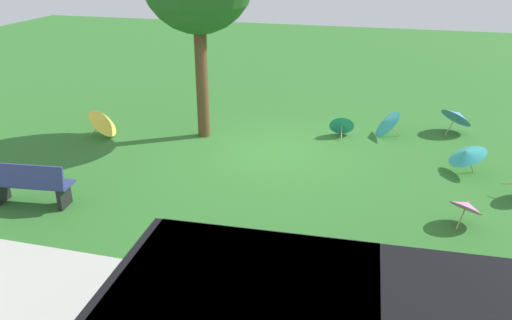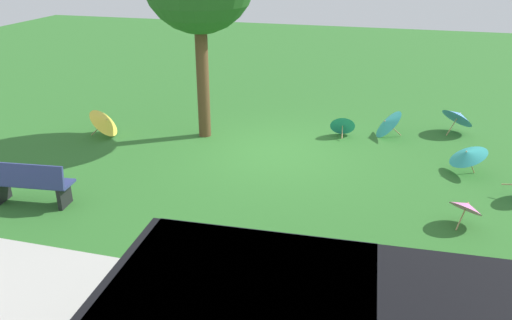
{
  "view_description": "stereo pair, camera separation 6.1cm",
  "coord_description": "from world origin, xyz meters",
  "px_view_note": "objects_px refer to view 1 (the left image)",
  "views": [
    {
      "loc": [
        -2.58,
        10.94,
        4.62
      ],
      "look_at": [
        -0.19,
        1.94,
        0.6
      ],
      "focal_mm": 35.62,
      "sensor_mm": 36.0,
      "label": 1
    },
    {
      "loc": [
        -2.64,
        10.93,
        4.62
      ],
      "look_at": [
        -0.19,
        1.94,
        0.6
      ],
      "focal_mm": 35.62,
      "sensor_mm": 36.0,
      "label": 2
    }
  ],
  "objects_px": {
    "park_bench": "(28,184)",
    "parasol_yellow_0": "(104,122)",
    "parasol_teal_0": "(467,154)",
    "parasol_teal_1": "(386,122)",
    "parasol_pink_0": "(467,205)",
    "parasol_teal_2": "(342,124)",
    "parasol_blue_0": "(457,115)"
  },
  "relations": [
    {
      "from": "park_bench",
      "to": "parasol_teal_2",
      "type": "bearing_deg",
      "value": -134.6
    },
    {
      "from": "parasol_teal_1",
      "to": "parasol_teal_2",
      "type": "xyz_separation_m",
      "value": [
        1.09,
        0.23,
        -0.07
      ]
    },
    {
      "from": "parasol_teal_2",
      "to": "parasol_pink_0",
      "type": "bearing_deg",
      "value": 122.98
    },
    {
      "from": "park_bench",
      "to": "parasol_teal_0",
      "type": "relative_size",
      "value": 1.65
    },
    {
      "from": "parasol_pink_0",
      "to": "parasol_yellow_0",
      "type": "bearing_deg",
      "value": -15.53
    },
    {
      "from": "parasol_teal_0",
      "to": "parasol_teal_2",
      "type": "relative_size",
      "value": 1.48
    },
    {
      "from": "parasol_pink_0",
      "to": "parasol_blue_0",
      "type": "height_order",
      "value": "parasol_blue_0"
    },
    {
      "from": "parasol_pink_0",
      "to": "parasol_teal_2",
      "type": "xyz_separation_m",
      "value": [
        2.59,
        -3.99,
        -0.09
      ]
    },
    {
      "from": "parasol_teal_2",
      "to": "parasol_blue_0",
      "type": "bearing_deg",
      "value": -161.47
    },
    {
      "from": "parasol_teal_1",
      "to": "parasol_pink_0",
      "type": "bearing_deg",
      "value": 109.56
    },
    {
      "from": "park_bench",
      "to": "parasol_teal_0",
      "type": "xyz_separation_m",
      "value": [
        -8.09,
        -3.7,
        -0.02
      ]
    },
    {
      "from": "parasol_blue_0",
      "to": "park_bench",
      "type": "bearing_deg",
      "value": 37.77
    },
    {
      "from": "parasol_teal_1",
      "to": "parasol_teal_2",
      "type": "relative_size",
      "value": 1.45
    },
    {
      "from": "parasol_teal_0",
      "to": "parasol_blue_0",
      "type": "distance_m",
      "value": 2.61
    },
    {
      "from": "parasol_teal_1",
      "to": "parasol_blue_0",
      "type": "bearing_deg",
      "value": -157.55
    },
    {
      "from": "parasol_yellow_0",
      "to": "parasol_teal_0",
      "type": "bearing_deg",
      "value": 179.98
    },
    {
      "from": "parasol_blue_0",
      "to": "parasol_teal_2",
      "type": "xyz_separation_m",
      "value": [
        2.87,
        0.96,
        -0.18
      ]
    },
    {
      "from": "parasol_teal_0",
      "to": "parasol_blue_0",
      "type": "xyz_separation_m",
      "value": [
        -0.04,
        -2.61,
        0.03
      ]
    },
    {
      "from": "parasol_blue_0",
      "to": "parasol_yellow_0",
      "type": "bearing_deg",
      "value": 16.65
    },
    {
      "from": "parasol_teal_2",
      "to": "parasol_teal_0",
      "type": "bearing_deg",
      "value": 149.74
    },
    {
      "from": "parasol_blue_0",
      "to": "parasol_yellow_0",
      "type": "height_order",
      "value": "parasol_blue_0"
    },
    {
      "from": "park_bench",
      "to": "parasol_yellow_0",
      "type": "relative_size",
      "value": 1.76
    },
    {
      "from": "parasol_pink_0",
      "to": "parasol_yellow_0",
      "type": "height_order",
      "value": "parasol_yellow_0"
    },
    {
      "from": "parasol_pink_0",
      "to": "parasol_teal_1",
      "type": "xyz_separation_m",
      "value": [
        1.5,
        -4.22,
        -0.02
      ]
    },
    {
      "from": "park_bench",
      "to": "parasol_blue_0",
      "type": "height_order",
      "value": "park_bench"
    },
    {
      "from": "park_bench",
      "to": "parasol_yellow_0",
      "type": "xyz_separation_m",
      "value": [
        0.58,
        -3.7,
        -0.07
      ]
    },
    {
      "from": "parasol_teal_0",
      "to": "parasol_yellow_0",
      "type": "bearing_deg",
      "value": -0.02
    },
    {
      "from": "parasol_pink_0",
      "to": "parasol_blue_0",
      "type": "bearing_deg",
      "value": -93.22
    },
    {
      "from": "parasol_teal_1",
      "to": "park_bench",
      "type": "bearing_deg",
      "value": 41.21
    },
    {
      "from": "parasol_teal_1",
      "to": "parasol_teal_2",
      "type": "height_order",
      "value": "parasol_teal_1"
    },
    {
      "from": "parasol_teal_0",
      "to": "parasol_teal_1",
      "type": "relative_size",
      "value": 1.02
    },
    {
      "from": "parasol_yellow_0",
      "to": "parasol_teal_2",
      "type": "relative_size",
      "value": 1.38
    }
  ]
}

